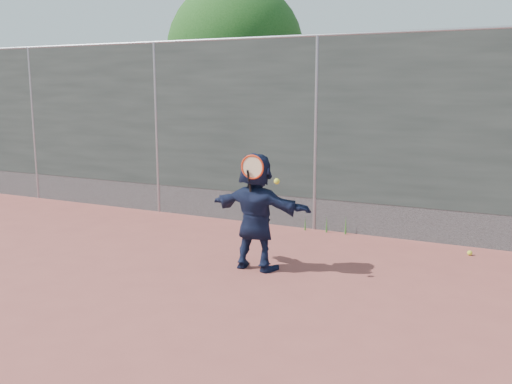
% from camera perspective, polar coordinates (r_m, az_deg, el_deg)
% --- Properties ---
extents(ground, '(80.00, 80.00, 0.00)m').
position_cam_1_polar(ground, '(6.16, -5.73, -10.82)').
color(ground, '#9E4C42').
rests_on(ground, ground).
extents(player, '(1.37, 0.51, 1.46)m').
position_cam_1_polar(player, '(6.99, 0.00, -1.96)').
color(player, '#161F3C').
rests_on(player, ground).
extents(ball_ground, '(0.07, 0.07, 0.07)m').
position_cam_1_polar(ball_ground, '(8.23, 20.59, -5.72)').
color(ball_ground, '#CCD42F').
rests_on(ball_ground, ground).
extents(fence, '(20.00, 0.06, 3.03)m').
position_cam_1_polar(fence, '(8.93, 6.01, 6.21)').
color(fence, '#38423D').
rests_on(fence, ground).
extents(swing_action, '(0.51, 0.15, 0.51)m').
position_cam_1_polar(swing_action, '(6.68, -0.14, 2.22)').
color(swing_action, red).
rests_on(swing_action, ground).
extents(tree_left, '(3.15, 3.00, 4.53)m').
position_cam_1_polar(tree_left, '(12.87, -1.34, 13.56)').
color(tree_left, '#382314').
rests_on(tree_left, ground).
extents(weed_clump, '(0.68, 0.07, 0.30)m').
position_cam_1_polar(weed_clump, '(8.95, 7.36, -3.21)').
color(weed_clump, '#387226').
rests_on(weed_clump, ground).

